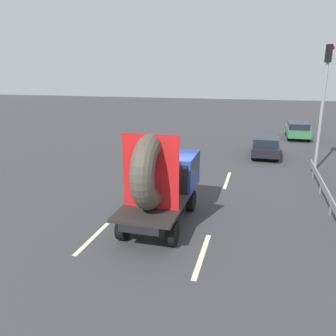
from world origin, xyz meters
name	(u,v)px	position (x,y,z in m)	size (l,w,h in m)	color
ground_plane	(163,217)	(0.00, 0.00, 0.00)	(120.00, 120.00, 0.00)	#38383A
flatbed_truck	(163,177)	(0.05, -0.17, 1.70)	(2.02, 4.86, 3.53)	black
distant_sedan	(265,146)	(3.81, 11.27, 0.70)	(1.70, 3.98, 1.30)	black
traffic_light	(324,92)	(6.56, 8.60, 4.34)	(0.42, 0.36, 6.78)	gray
guardrail	(326,192)	(6.25, 3.17, 0.52)	(0.10, 10.03, 0.71)	gray
lane_dash_left_near	(93,238)	(-1.83, -2.25, 0.00)	(2.42, 0.16, 0.01)	beige
lane_dash_left_far	(158,175)	(-1.83, 5.37, 0.00)	(2.22, 0.16, 0.01)	beige
lane_dash_right_near	(202,255)	(1.93, -2.38, 0.00)	(2.75, 0.16, 0.01)	beige
lane_dash_right_far	(227,180)	(1.93, 5.38, 0.00)	(2.88, 0.16, 0.01)	beige
oncoming_car	(298,130)	(6.46, 18.54, 0.72)	(1.76, 4.10, 1.34)	black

